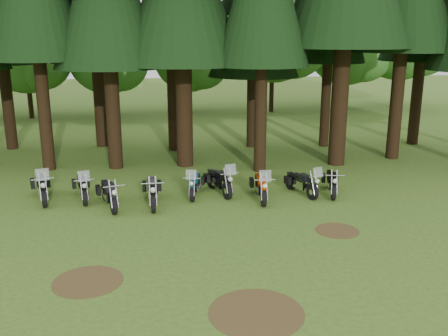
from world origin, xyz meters
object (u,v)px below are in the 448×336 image
at_px(motorcycle_3, 152,192).
at_px(motorcycle_8, 331,183).
at_px(motorcycle_0, 42,188).
at_px(motorcycle_1, 82,188).
at_px(motorcycle_2, 109,195).
at_px(motorcycle_7, 301,184).
at_px(motorcycle_4, 195,185).
at_px(motorcycle_5, 219,182).
at_px(motorcycle_6, 261,187).

distance_m(motorcycle_3, motorcycle_8, 7.00).
height_order(motorcycle_0, motorcycle_8, motorcycle_0).
height_order(motorcycle_1, motorcycle_2, motorcycle_1).
relative_size(motorcycle_3, motorcycle_7, 1.15).
distance_m(motorcycle_4, motorcycle_5, 0.98).
bearing_deg(motorcycle_8, motorcycle_3, -163.63).
relative_size(motorcycle_3, motorcycle_8, 1.13).
relative_size(motorcycle_0, motorcycle_3, 1.00).
bearing_deg(motorcycle_4, motorcycle_5, 21.88).
distance_m(motorcycle_0, motorcycle_2, 2.80).
relative_size(motorcycle_1, motorcycle_8, 1.03).
xyz_separation_m(motorcycle_1, motorcycle_8, (9.64, -0.50, -0.02)).
bearing_deg(motorcycle_7, motorcycle_8, -22.04).
bearing_deg(motorcycle_8, motorcycle_2, -163.77).
distance_m(motorcycle_2, motorcycle_5, 4.31).
bearing_deg(motorcycle_8, motorcycle_0, -170.00).
bearing_deg(motorcycle_2, motorcycle_7, -11.95).
bearing_deg(motorcycle_5, motorcycle_4, 173.57).
height_order(motorcycle_4, motorcycle_7, motorcycle_7).
relative_size(motorcycle_2, motorcycle_5, 0.98).
height_order(motorcycle_7, motorcycle_8, motorcycle_7).
bearing_deg(motorcycle_7, motorcycle_5, 150.99).
bearing_deg(motorcycle_8, motorcycle_1, -170.16).
bearing_deg(motorcycle_2, motorcycle_3, -13.52).
bearing_deg(motorcycle_4, motorcycle_2, -152.00).
distance_m(motorcycle_4, motorcycle_7, 4.18).
bearing_deg(motorcycle_4, motorcycle_7, 6.69).
xyz_separation_m(motorcycle_5, motorcycle_7, (3.19, -0.54, -0.04)).
bearing_deg(motorcycle_0, motorcycle_2, -39.09).
bearing_deg(motorcycle_4, motorcycle_6, -5.88).
distance_m(motorcycle_6, motorcycle_7, 1.76).
bearing_deg(motorcycle_0, motorcycle_3, -30.15).
height_order(motorcycle_1, motorcycle_7, motorcycle_1).
distance_m(motorcycle_2, motorcycle_7, 7.38).
bearing_deg(motorcycle_6, motorcycle_2, -175.02).
distance_m(motorcycle_5, motorcycle_7, 3.24).
xyz_separation_m(motorcycle_7, motorcycle_8, (1.20, -0.06, 0.00)).
distance_m(motorcycle_3, motorcycle_4, 1.84).
height_order(motorcycle_0, motorcycle_1, motorcycle_0).
distance_m(motorcycle_2, motorcycle_3, 1.57).
bearing_deg(motorcycle_6, motorcycle_5, 150.70).
height_order(motorcycle_3, motorcycle_4, motorcycle_4).
bearing_deg(motorcycle_8, motorcycle_5, -174.91).
height_order(motorcycle_3, motorcycle_6, motorcycle_6).
xyz_separation_m(motorcycle_1, motorcycle_3, (2.66, -0.94, 0.03)).
xyz_separation_m(motorcycle_4, motorcycle_7, (4.16, -0.37, 0.01)).
xyz_separation_m(motorcycle_4, motorcycle_5, (0.97, 0.17, 0.05)).
xyz_separation_m(motorcycle_1, motorcycle_5, (5.26, 0.09, 0.02)).
relative_size(motorcycle_2, motorcycle_3, 0.93).
distance_m(motorcycle_0, motorcycle_4, 5.79).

